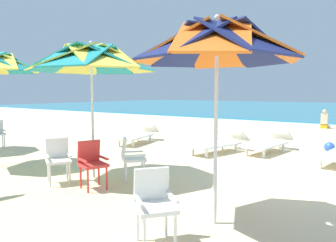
# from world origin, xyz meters

# --- Properties ---
(ground_plane) EXTENTS (80.00, 80.00, 0.00)m
(ground_plane) POSITION_xyz_m (0.00, 0.00, 0.00)
(ground_plane) COLOR beige
(beach_umbrella_0) EXTENTS (2.16, 2.16, 2.74)m
(beach_umbrella_0) POSITION_xyz_m (-0.37, -3.00, 2.35)
(beach_umbrella_0) COLOR silver
(beach_umbrella_0) RESTS_ON ground
(plastic_chair_0) EXTENTS (0.63, 0.62, 0.87)m
(plastic_chair_0) POSITION_xyz_m (-0.68, -3.91, 0.50)
(plastic_chair_0) COLOR white
(plastic_chair_0) RESTS_ON ground
(beach_umbrella_1) EXTENTS (2.57, 2.57, 2.77)m
(beach_umbrella_1) POSITION_xyz_m (-3.50, -2.32, 2.40)
(beach_umbrella_1) COLOR silver
(beach_umbrella_1) RESTS_ON ground
(plastic_chair_1) EXTENTS (0.63, 0.63, 0.87)m
(plastic_chair_1) POSITION_xyz_m (-2.68, -2.09, 0.50)
(plastic_chair_1) COLOR white
(plastic_chair_1) RESTS_ON ground
(plastic_chair_2) EXTENTS (0.58, 0.56, 0.87)m
(plastic_chair_2) POSITION_xyz_m (-2.94, -2.85, 0.50)
(plastic_chair_2) COLOR red
(plastic_chair_2) RESTS_ON ground
(plastic_chair_3) EXTENTS (0.62, 0.60, 0.87)m
(plastic_chair_3) POSITION_xyz_m (-3.74, -3.00, 0.50)
(plastic_chair_3) COLOR white
(plastic_chair_3) RESTS_ON ground
(sun_lounger_1) EXTENTS (0.85, 2.20, 0.62)m
(sun_lounger_1) POSITION_xyz_m (-1.49, 2.54, 0.28)
(sun_lounger_1) COLOR white
(sun_lounger_1) RESTS_ON ground
(sun_lounger_2) EXTENTS (1.10, 2.23, 0.62)m
(sun_lounger_2) POSITION_xyz_m (-2.64, 1.68, 0.28)
(sun_lounger_2) COLOR white
(sun_lounger_2) RESTS_ON ground
(sun_lounger_3) EXTENTS (1.09, 2.23, 0.62)m
(sun_lounger_3) POSITION_xyz_m (-5.74, 1.68, 0.28)
(sun_lounger_3) COLOR white
(sun_lounger_3) RESTS_ON ground
(beach_ball) EXTENTS (0.29, 0.29, 0.29)m
(beach_ball) POSITION_xyz_m (-0.07, 3.64, 0.15)
(beach_ball) COLOR blue
(beach_ball) RESTS_ON ground
(beachgoer_seated) EXTENTS (0.30, 0.93, 0.92)m
(beachgoer_seated) POSITION_xyz_m (-1.40, 10.47, 0.29)
(beachgoer_seated) COLOR yellow
(beachgoer_seated) RESTS_ON ground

